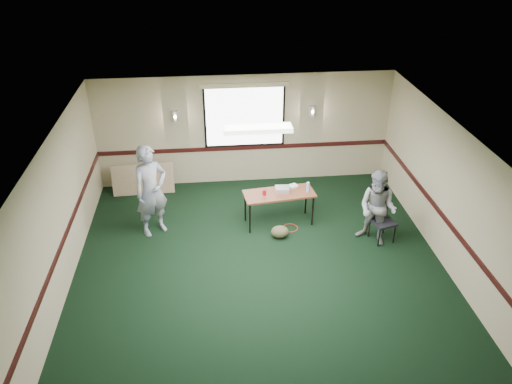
{
  "coord_description": "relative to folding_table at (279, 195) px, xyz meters",
  "views": [
    {
      "loc": [
        -0.84,
        -6.99,
        6.01
      ],
      "look_at": [
        0.0,
        1.3,
        1.2
      ],
      "focal_mm": 35.0,
      "sensor_mm": 36.0,
      "label": 1
    }
  ],
  "objects": [
    {
      "name": "room_shell",
      "position": [
        -0.56,
        0.13,
        0.89
      ],
      "size": [
        8.0,
        8.02,
        8.0
      ],
      "color": "tan",
      "rests_on": "ground"
    },
    {
      "name": "ground",
      "position": [
        -0.56,
        -2.0,
        -0.69
      ],
      "size": [
        8.0,
        8.0,
        0.0
      ],
      "primitive_type": "plane",
      "color": "black",
      "rests_on": "ground"
    },
    {
      "name": "person_left",
      "position": [
        -2.64,
        -0.06,
        0.29
      ],
      "size": [
        0.86,
        0.79,
        1.97
      ],
      "primitive_type": "imported",
      "rotation": [
        0.0,
        0.0,
        0.59
      ],
      "color": "#3C4A85",
      "rests_on": "ground"
    },
    {
      "name": "cable_coil",
      "position": [
        0.22,
        -0.25,
        -0.68
      ],
      "size": [
        0.42,
        0.42,
        0.02
      ],
      "primitive_type": "torus",
      "rotation": [
        0.0,
        0.0,
        0.4
      ],
      "color": "red",
      "rests_on": "ground"
    },
    {
      "name": "game_console",
      "position": [
        0.33,
        0.23,
        0.08
      ],
      "size": [
        0.23,
        0.21,
        0.05
      ],
      "primitive_type": "cube",
      "rotation": [
        0.0,
        0.0,
        0.42
      ],
      "color": "silver",
      "rests_on": "folding_table"
    },
    {
      "name": "folded_table",
      "position": [
        -3.02,
        1.6,
        -0.32
      ],
      "size": [
        1.44,
        0.27,
        0.74
      ],
      "primitive_type": "cube",
      "rotation": [
        -0.21,
        0.0,
        0.04
      ],
      "color": "#9A7D5F",
      "rests_on": "ground"
    },
    {
      "name": "projector",
      "position": [
        0.07,
        0.07,
        0.1
      ],
      "size": [
        0.3,
        0.25,
        0.1
      ],
      "primitive_type": "cube",
      "rotation": [
        0.0,
        0.0,
        -0.05
      ],
      "color": "#9C9CA4",
      "rests_on": "folding_table"
    },
    {
      "name": "folding_table",
      "position": [
        0.0,
        0.0,
        0.0
      ],
      "size": [
        1.55,
        0.77,
        0.74
      ],
      "rotation": [
        0.0,
        0.0,
        0.12
      ],
      "color": "brown",
      "rests_on": "ground"
    },
    {
      "name": "conference_chair",
      "position": [
        1.99,
        -0.76,
        -0.17
      ],
      "size": [
        0.53,
        0.55,
        0.88
      ],
      "rotation": [
        0.0,
        0.0,
        0.26
      ],
      "color": "black",
      "rests_on": "ground"
    },
    {
      "name": "water_bottle",
      "position": [
        0.61,
        -0.0,
        0.16
      ],
      "size": [
        0.07,
        0.07,
        0.22
      ],
      "primitive_type": "cylinder",
      "color": "#89B9E1",
      "rests_on": "folding_table"
    },
    {
      "name": "duffel_bag",
      "position": [
        -0.05,
        -0.55,
        -0.56
      ],
      "size": [
        0.38,
        0.29,
        0.26
      ],
      "primitive_type": "ellipsoid",
      "rotation": [
        0.0,
        0.0,
        0.02
      ],
      "color": "#454327",
      "rests_on": "ground"
    },
    {
      "name": "red_cup",
      "position": [
        -0.32,
        -0.04,
        0.11
      ],
      "size": [
        0.08,
        0.08,
        0.12
      ],
      "primitive_type": "cylinder",
      "color": "#BC0C0F",
      "rests_on": "folding_table"
    },
    {
      "name": "person_right",
      "position": [
        1.84,
        -0.89,
        0.11
      ],
      "size": [
        0.99,
        0.97,
        1.6
      ],
      "primitive_type": "imported",
      "rotation": [
        0.0,
        0.0,
        -0.72
      ],
      "color": "#7E93C5",
      "rests_on": "ground"
    }
  ]
}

